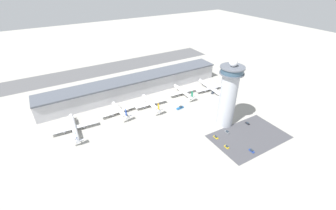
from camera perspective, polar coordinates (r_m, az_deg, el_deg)
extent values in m
plane|color=#9E9B93|center=(207.13, -0.56, -4.82)|extent=(1000.00, 1000.00, 0.00)
cube|color=#B2B2B7|center=(257.18, -8.37, 4.77)|extent=(205.82, 22.00, 17.43)
cube|color=#4C515B|center=(253.13, -8.53, 6.70)|extent=(205.82, 25.00, 1.60)
cube|color=#515154|center=(338.00, -14.22, 9.13)|extent=(308.73, 44.00, 0.01)
cylinder|color=#ADB2BC|center=(201.06, 14.87, 1.21)|extent=(14.36, 14.36, 49.58)
cylinder|color=#565B66|center=(190.17, 15.89, 7.79)|extent=(20.07, 20.07, 0.80)
cylinder|color=#334C60|center=(189.22, 16.00, 8.50)|extent=(18.46, 18.46, 4.31)
cylinder|color=#565B66|center=(188.26, 16.12, 9.24)|extent=(20.07, 20.07, 1.00)
sphere|color=white|center=(186.96, 16.29, 10.30)|extent=(6.52, 6.52, 6.52)
cube|color=#424247|center=(204.60, 19.86, -7.55)|extent=(64.00, 40.00, 0.01)
cylinder|color=silver|center=(212.11, -22.77, -5.25)|extent=(5.66, 34.51, 3.81)
cone|color=silver|center=(228.08, -23.37, -2.69)|extent=(3.99, 3.63, 3.81)
cone|color=silver|center=(196.22, -22.04, -8.32)|extent=(3.67, 4.75, 3.43)
cube|color=silver|center=(213.06, -22.75, -5.29)|extent=(39.66, 6.53, 0.44)
cylinder|color=#A8A8B2|center=(214.74, -24.89, -5.92)|extent=(2.32, 4.30, 2.09)
cylinder|color=#A8A8B2|center=(214.64, -20.57, -4.87)|extent=(2.32, 4.30, 2.09)
cube|color=navy|center=(192.55, -22.29, -7.33)|extent=(0.45, 2.81, 6.09)
cube|color=silver|center=(194.94, -22.01, -8.46)|extent=(10.75, 2.57, 0.24)
cylinder|color=black|center=(227.22, -23.12, -3.71)|extent=(0.28, 0.28, 2.42)
cylinder|color=black|center=(213.76, -21.90, -5.77)|extent=(0.28, 0.28, 2.42)
cylinder|color=black|center=(213.80, -23.29, -6.11)|extent=(0.28, 0.28, 2.42)
cylinder|color=white|center=(223.71, -12.13, -1.30)|extent=(5.72, 23.58, 4.23)
cone|color=white|center=(234.73, -13.45, 0.19)|extent=(4.47, 4.07, 4.23)
cone|color=white|center=(212.50, -10.61, -3.02)|extent=(4.13, 5.31, 3.81)
cube|color=white|center=(224.48, -12.16, -1.40)|extent=(38.73, 6.86, 0.44)
cylinder|color=#A8A8B2|center=(223.80, -14.12, -2.18)|extent=(2.62, 4.80, 2.33)
cylinder|color=#A8A8B2|center=(228.37, -10.37, -0.96)|extent=(2.62, 4.80, 2.33)
cube|color=navy|center=(208.70, -10.64, -1.90)|extent=(0.48, 2.81, 6.77)
cube|color=white|center=(211.16, -10.46, -3.10)|extent=(11.96, 2.75, 0.24)
cylinder|color=black|center=(233.81, -13.07, -0.80)|extent=(0.28, 0.28, 2.08)
cylinder|color=black|center=(225.98, -11.33, -1.79)|extent=(0.28, 0.28, 2.08)
cylinder|color=black|center=(224.30, -12.70, -2.24)|extent=(0.28, 0.28, 2.08)
cylinder|color=white|center=(230.59, -4.39, 0.47)|extent=(4.58, 28.06, 4.11)
cone|color=white|center=(243.22, -6.00, 2.13)|extent=(4.17, 3.77, 4.11)
cone|color=white|center=(217.91, -2.52, -1.46)|extent=(3.78, 4.99, 3.70)
cube|color=white|center=(231.39, -4.44, 0.38)|extent=(33.38, 4.96, 0.44)
cylinder|color=#A8A8B2|center=(230.47, -6.10, -0.21)|extent=(2.34, 4.56, 2.26)
cylinder|color=#A8A8B2|center=(235.35, -3.00, 0.66)|extent=(2.34, 4.56, 2.26)
cube|color=orange|center=(214.32, -2.43, -0.38)|extent=(0.35, 2.80, 6.58)
cube|color=white|center=(216.64, -2.36, -1.54)|extent=(11.54, 2.19, 0.24)
cylinder|color=black|center=(242.33, -5.66, 1.17)|extent=(0.28, 0.28, 2.25)
cylinder|color=black|center=(233.06, -3.69, -0.05)|extent=(0.28, 0.28, 2.25)
cylinder|color=black|center=(231.05, -4.97, -0.41)|extent=(0.28, 0.28, 2.25)
cylinder|color=white|center=(252.65, 3.88, 3.43)|extent=(4.41, 28.10, 3.79)
cone|color=white|center=(264.47, 2.05, 4.82)|extent=(3.86, 3.49, 3.79)
cone|color=white|center=(240.86, 5.95, 1.83)|extent=(3.51, 4.62, 3.41)
cube|color=white|center=(253.37, 3.80, 3.35)|extent=(33.52, 5.14, 0.44)
cylinder|color=#A8A8B2|center=(251.33, 2.32, 2.85)|extent=(2.18, 4.21, 2.08)
cylinder|color=#A8A8B2|center=(258.11, 5.00, 3.56)|extent=(2.18, 4.21, 2.08)
cube|color=#14704C|center=(237.85, 6.14, 2.77)|extent=(0.36, 2.81, 6.06)
cube|color=white|center=(239.75, 6.13, 1.78)|extent=(10.65, 2.23, 0.24)
cylinder|color=black|center=(263.67, 2.36, 3.97)|extent=(0.28, 0.28, 2.44)
cylinder|color=black|center=(255.23, 4.39, 2.92)|extent=(0.28, 0.28, 2.44)
cylinder|color=black|center=(252.66, 3.37, 2.64)|extent=(0.28, 0.28, 2.44)
cylinder|color=silver|center=(265.28, 10.85, 4.33)|extent=(6.76, 37.01, 4.37)
cone|color=silver|center=(279.93, 8.40, 6.05)|extent=(4.62, 4.21, 4.37)
cone|color=silver|center=(251.01, 13.64, 2.35)|extent=(4.27, 5.49, 3.93)
cube|color=silver|center=(266.14, 10.74, 4.25)|extent=(37.61, 6.83, 0.44)
cylinder|color=#A8A8B2|center=(263.15, 9.20, 3.76)|extent=(2.71, 4.95, 2.40)
cylinder|color=#A8A8B2|center=(271.87, 11.93, 4.40)|extent=(2.71, 4.95, 2.40)
cube|color=orange|center=(247.70, 13.96, 3.39)|extent=(0.48, 2.81, 6.99)
cube|color=silver|center=(249.85, 13.86, 2.29)|extent=(12.34, 2.79, 0.24)
cylinder|color=black|center=(279.00, 8.71, 5.19)|extent=(0.28, 0.28, 2.13)
cylinder|color=black|center=(268.41, 11.31, 3.83)|extent=(0.28, 0.28, 2.13)
cylinder|color=black|center=(265.01, 10.25, 3.57)|extent=(0.28, 0.28, 2.13)
cube|color=black|center=(261.45, 15.53, 2.23)|extent=(4.17, 6.68, 0.12)
cube|color=#2D333D|center=(261.14, 15.55, 2.35)|extent=(4.62, 7.84, 1.44)
cube|color=#232D38|center=(259.97, 15.66, 2.53)|extent=(2.79, 2.79, 1.18)
cube|color=black|center=(229.47, 3.09, -0.89)|extent=(6.80, 2.93, 0.12)
cube|color=#195699|center=(229.14, 3.09, -0.75)|extent=(8.05, 3.16, 1.39)
cube|color=#232D38|center=(228.90, 3.25, -0.42)|extent=(2.56, 2.29, 1.14)
cube|color=black|center=(263.07, 11.27, 3.00)|extent=(5.30, 4.71, 0.12)
cube|color=#2D333D|center=(262.79, 11.28, 3.11)|extent=(6.11, 5.31, 1.33)
cube|color=#232D38|center=(262.73, 11.34, 3.40)|extent=(2.66, 2.77, 1.09)
cube|color=black|center=(219.65, 19.50, -4.53)|extent=(1.79, 3.63, 0.12)
cube|color=black|center=(219.46, 19.52, -4.45)|extent=(1.89, 4.31, 0.82)
cube|color=#232D38|center=(219.10, 19.53, -4.28)|extent=(1.61, 2.39, 0.67)
cube|color=black|center=(195.62, 12.04, -8.13)|extent=(1.72, 3.96, 0.12)
cube|color=gold|center=(195.39, 12.05, -8.04)|extent=(1.80, 4.72, 0.87)
cube|color=#232D38|center=(194.96, 12.05, -7.84)|extent=(1.56, 2.60, 0.71)
cube|color=black|center=(203.60, 14.75, -6.75)|extent=(1.79, 3.91, 0.12)
cube|color=slate|center=(203.38, 14.76, -6.67)|extent=(1.87, 4.65, 0.88)
cube|color=#232D38|center=(202.84, 14.82, -6.50)|extent=(1.64, 2.56, 0.72)
cube|color=black|center=(190.48, 20.45, -10.97)|extent=(1.77, 4.08, 0.12)
cube|color=navy|center=(190.24, 20.47, -10.89)|extent=(1.86, 4.84, 0.87)
cube|color=#232D38|center=(189.79, 20.49, -10.69)|extent=(1.59, 2.68, 0.71)
cube|color=black|center=(188.24, 14.66, -10.37)|extent=(1.83, 3.44, 0.12)
cube|color=gold|center=(188.01, 14.67, -10.29)|extent=(1.91, 4.09, 0.83)
cube|color=#232D38|center=(187.47, 14.72, -10.13)|extent=(1.66, 2.26, 0.68)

